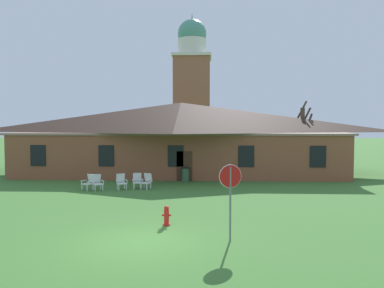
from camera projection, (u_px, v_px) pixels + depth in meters
ground_plane at (139, 242)px, 13.14m from camera, size 200.00×200.00×0.00m
brick_building at (181, 137)px, 32.14m from camera, size 25.67×10.40×5.78m
dome_tower at (192, 90)px, 52.32m from camera, size 5.18×5.18×18.93m
stop_sign at (230, 187)px, 13.19m from camera, size 0.77×0.27×2.64m
lawn_chair_by_porch at (89, 182)px, 23.50m from camera, size 0.83×0.86×0.96m
lawn_chair_near_door at (97, 182)px, 23.43m from camera, size 0.84×0.86×0.96m
lawn_chair_left_end at (121, 181)px, 23.70m from camera, size 0.80×0.84×0.96m
lawn_chair_middle at (137, 180)px, 24.06m from camera, size 0.74×0.78×0.96m
lawn_chair_right_end at (147, 181)px, 23.89m from camera, size 0.78×0.83×0.96m
bare_tree_beside_building at (303, 136)px, 32.32m from camera, size 1.20×1.21×5.96m
fire_hydrant at (166, 216)px, 15.30m from camera, size 0.36×0.28×0.79m
trash_bin at (185, 174)px, 26.95m from camera, size 0.56×0.56×0.98m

